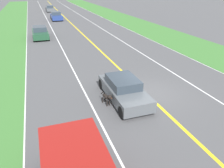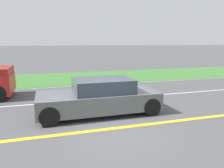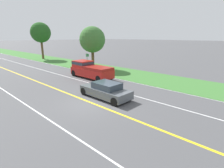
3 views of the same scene
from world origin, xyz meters
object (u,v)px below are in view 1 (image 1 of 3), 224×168
at_px(car_trailing_mid, 56,16).
at_px(car_trailing_far, 50,9).
at_px(ego_car, 124,90).
at_px(car_trailing_near, 40,33).
at_px(dog, 107,97).

distance_m(car_trailing_mid, car_trailing_far, 13.81).
bearing_deg(ego_car, car_trailing_near, -78.04).
relative_size(dog, car_trailing_near, 0.26).
xyz_separation_m(ego_car, car_trailing_near, (3.77, -17.78, 0.04)).
bearing_deg(car_trailing_near, car_trailing_far, -97.14).
bearing_deg(ego_car, car_trailing_far, -89.64).
relative_size(ego_car, car_trailing_far, 0.92).
relative_size(dog, car_trailing_mid, 0.25).
bearing_deg(ego_car, car_trailing_mid, -89.41).
height_order(ego_car, car_trailing_near, car_trailing_near).
height_order(car_trailing_mid, car_trailing_far, car_trailing_mid).
bearing_deg(ego_car, dog, 15.51).
bearing_deg(car_trailing_far, car_trailing_mid, 89.83).
relative_size(ego_car, car_trailing_mid, 0.96).
xyz_separation_m(dog, car_trailing_near, (2.65, -18.09, 0.17)).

